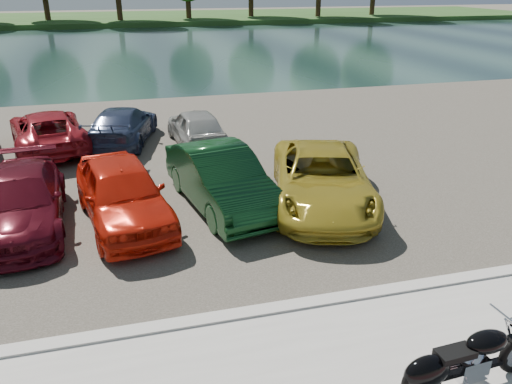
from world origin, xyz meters
TOP-DOWN VIEW (x-y plane):
  - ground at (0.00, 0.00)m, footprint 200.00×200.00m
  - kerb at (0.00, 2.00)m, footprint 60.00×0.30m
  - parking_lot at (0.00, 11.00)m, footprint 60.00×18.00m
  - river at (0.00, 40.00)m, footprint 120.00×40.00m
  - far_bank at (0.00, 72.00)m, footprint 120.00×24.00m
  - motorcycle at (0.93, -0.45)m, footprint 2.33×0.75m
  - car_3 at (-5.90, 6.68)m, footprint 2.25×4.83m
  - car_4 at (-3.58, 6.38)m, footprint 2.64×4.77m
  - car_5 at (-1.10, 6.70)m, footprint 2.48×4.89m
  - car_6 at (1.43, 6.11)m, footprint 3.81×5.75m
  - car_10 at (-5.98, 12.83)m, footprint 3.25×5.27m
  - car_11 at (-3.49, 12.93)m, footprint 2.91×4.85m
  - car_12 at (-0.97, 12.02)m, footprint 1.89×4.01m

SIDE VIEW (x-z plane):
  - ground at x=0.00m, z-range 0.00..0.00m
  - river at x=0.00m, z-range 0.00..0.00m
  - parking_lot at x=0.00m, z-range 0.00..0.04m
  - kerb at x=0.00m, z-range 0.00..0.14m
  - far_bank at x=0.00m, z-range 0.00..0.60m
  - motorcycle at x=0.93m, z-range 0.04..1.09m
  - car_11 at x=-3.49m, z-range 0.04..1.36m
  - car_12 at x=-0.97m, z-range 0.04..1.37m
  - car_10 at x=-5.98m, z-range 0.04..1.40m
  - car_3 at x=-5.90m, z-range 0.04..1.40m
  - car_6 at x=1.43m, z-range 0.04..1.51m
  - car_5 at x=-1.10m, z-range 0.04..1.58m
  - car_4 at x=-3.58m, z-range 0.04..1.58m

